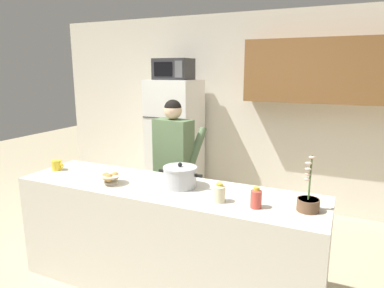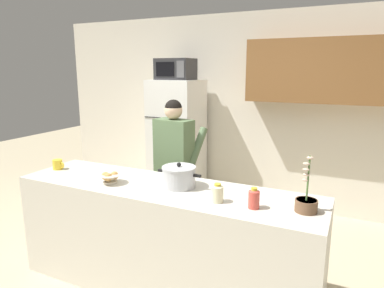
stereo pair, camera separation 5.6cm
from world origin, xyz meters
name	(u,v)px [view 1 (the left image)]	position (x,y,z in m)	size (l,w,h in m)	color
ground_plane	(166,286)	(0.00, 0.00, 0.00)	(14.00, 14.00, 0.00)	#C6B793
back_wall_unit	(263,103)	(0.28, 2.25, 1.43)	(6.00, 0.48, 2.60)	silver
kitchen_island	(165,238)	(0.00, 0.00, 0.46)	(2.58, 0.68, 0.92)	silver
refrigerator	(175,142)	(-0.86, 1.85, 0.86)	(0.64, 0.68, 1.73)	white
microwave	(174,69)	(-0.86, 1.83, 1.87)	(0.48, 0.37, 0.28)	#2D2D30
person_near_pot	(174,157)	(-0.29, 0.73, 0.97)	(0.53, 0.46, 1.57)	#726656
cooking_pot	(180,177)	(0.12, 0.05, 1.01)	(0.39, 0.28, 0.21)	silver
coffee_mug	(57,165)	(-1.17, -0.01, 0.97)	(0.13, 0.09, 0.10)	yellow
bread_bowl	(111,178)	(-0.44, -0.12, 0.97)	(0.21, 0.21, 0.10)	beige
bottle_near_edge	(219,193)	(0.53, -0.12, 0.99)	(0.09, 0.09, 0.14)	beige
bottle_mid_counter	(256,198)	(0.79, -0.12, 0.99)	(0.08, 0.08, 0.15)	#D84C3F
potted_orchid	(308,202)	(1.13, -0.02, 0.98)	(0.15, 0.15, 0.39)	brown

